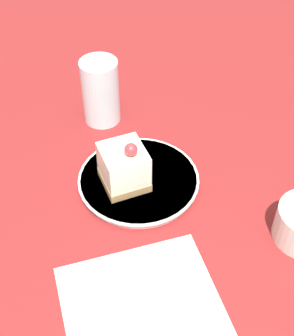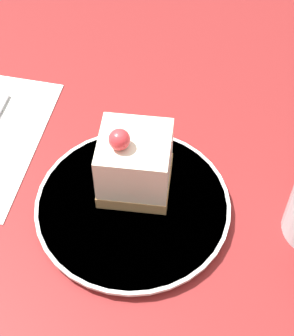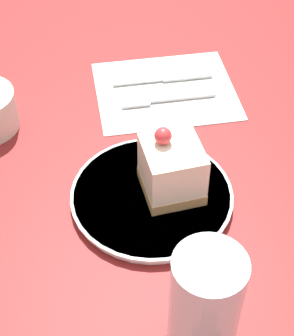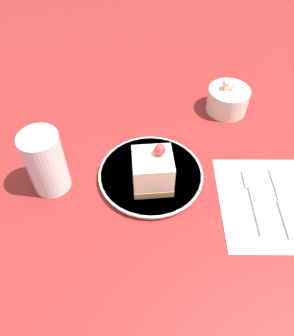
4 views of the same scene
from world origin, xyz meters
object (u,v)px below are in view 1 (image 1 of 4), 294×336
at_px(plate, 139,180).
at_px(fork, 146,283).
at_px(drinking_glass, 101,92).
at_px(knife, 136,321).
at_px(cake_slice, 124,167).

relative_size(plate, fork, 1.40).
bearing_deg(drinking_glass, fork, 7.59).
relative_size(plate, knife, 1.30).
distance_m(plate, drinking_glass, 0.21).
height_order(fork, knife, same).
bearing_deg(fork, cake_slice, 173.70).
bearing_deg(drinking_glass, knife, 4.31).
bearing_deg(drinking_glass, plate, 17.28).
xyz_separation_m(knife, drinking_glass, (-0.45, -0.03, 0.06)).
relative_size(cake_slice, fork, 0.64).
height_order(plate, drinking_glass, drinking_glass).
relative_size(cake_slice, drinking_glass, 0.73).
xyz_separation_m(cake_slice, drinking_glass, (-0.20, -0.03, 0.01)).
bearing_deg(cake_slice, fork, -11.49).
height_order(plate, fork, plate).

